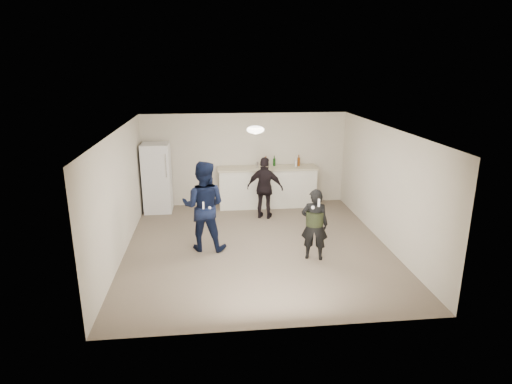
{
  "coord_description": "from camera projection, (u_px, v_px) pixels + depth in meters",
  "views": [
    {
      "loc": [
        -0.93,
        -8.38,
        3.72
      ],
      "look_at": [
        0.0,
        0.2,
        1.15
      ],
      "focal_mm": 30.0,
      "sensor_mm": 36.0,
      "label": 1
    }
  ],
  "objects": [
    {
      "name": "camo_shorts",
      "position": [
        315.0,
        218.0,
        8.33
      ],
      "size": [
        0.34,
        0.34,
        0.28
      ],
      "primitive_type": "cylinder",
      "color": "#273618",
      "rests_on": "woman"
    },
    {
      "name": "counter",
      "position": [
        267.0,
        188.0,
        11.6
      ],
      "size": [
        2.6,
        0.56,
        1.05
      ],
      "primitive_type": "cube",
      "color": "white",
      "rests_on": "floor"
    },
    {
      "name": "remote_man",
      "position": [
        203.0,
        205.0,
        8.47
      ],
      "size": [
        0.04,
        0.04,
        0.15
      ],
      "primitive_type": "cube",
      "color": "white",
      "rests_on": "man"
    },
    {
      "name": "bottle_cluster",
      "position": [
        283.0,
        162.0,
        11.56
      ],
      "size": [
        0.96,
        0.22,
        0.23
      ],
      "color": "white",
      "rests_on": "counter_top"
    },
    {
      "name": "woman",
      "position": [
        315.0,
        224.0,
        8.37
      ],
      "size": [
        0.6,
        0.48,
        1.45
      ],
      "primitive_type": "imported",
      "rotation": [
        0.0,
        0.0,
        2.85
      ],
      "color": "black",
      "rests_on": "floor"
    },
    {
      "name": "wall_front",
      "position": [
        281.0,
        250.0,
        5.93
      ],
      "size": [
        6.0,
        0.0,
        6.0
      ],
      "primitive_type": "plane",
      "rotation": [
        -1.57,
        0.0,
        0.0
      ],
      "color": "beige",
      "rests_on": "floor"
    },
    {
      "name": "man",
      "position": [
        204.0,
        206.0,
        8.77
      ],
      "size": [
        1.04,
        0.89,
        1.88
      ],
      "primitive_type": "imported",
      "rotation": [
        0.0,
        0.0,
        2.93
      ],
      "color": "#0F1C42",
      "rests_on": "floor"
    },
    {
      "name": "ceiling",
      "position": [
        257.0,
        129.0,
        8.43
      ],
      "size": [
        6.0,
        6.0,
        0.0
      ],
      "primitive_type": "plane",
      "rotation": [
        3.14,
        0.0,
        0.0
      ],
      "color": "silver",
      "rests_on": "wall_back"
    },
    {
      "name": "wall_right",
      "position": [
        386.0,
        186.0,
        9.07
      ],
      "size": [
        0.0,
        6.0,
        6.0
      ],
      "primitive_type": "plane",
      "rotation": [
        1.57,
        0.0,
        -1.57
      ],
      "color": "beige",
      "rests_on": "floor"
    },
    {
      "name": "floor",
      "position": [
        257.0,
        246.0,
        9.14
      ],
      "size": [
        6.0,
        6.0,
        0.0
      ],
      "primitive_type": "plane",
      "color": "#6B5B4C",
      "rests_on": "ground"
    },
    {
      "name": "remote_woman",
      "position": [
        319.0,
        203.0,
        7.98
      ],
      "size": [
        0.04,
        0.04,
        0.15
      ],
      "primitive_type": "cube",
      "color": "white",
      "rests_on": "woman"
    },
    {
      "name": "wall_left",
      "position": [
        120.0,
        194.0,
        8.5
      ],
      "size": [
        0.0,
        6.0,
        6.0
      ],
      "primitive_type": "plane",
      "rotation": [
        1.57,
        0.0,
        1.57
      ],
      "color": "beige",
      "rests_on": "floor"
    },
    {
      "name": "spectator",
      "position": [
        265.0,
        188.0,
        10.63
      ],
      "size": [
        0.99,
        0.66,
        1.56
      ],
      "primitive_type": "imported",
      "rotation": [
        0.0,
        0.0,
        2.8
      ],
      "color": "black",
      "rests_on": "floor"
    },
    {
      "name": "counter_top",
      "position": [
        268.0,
        168.0,
        11.44
      ],
      "size": [
        2.68,
        0.64,
        0.04
      ],
      "primitive_type": "cube",
      "color": "beige",
      "rests_on": "counter"
    },
    {
      "name": "nunchuk_man",
      "position": [
        210.0,
        208.0,
        8.53
      ],
      "size": [
        0.07,
        0.07,
        0.07
      ],
      "primitive_type": "sphere",
      "color": "white",
      "rests_on": "man"
    },
    {
      "name": "nunchuk_woman",
      "position": [
        313.0,
        207.0,
        8.03
      ],
      "size": [
        0.07,
        0.07,
        0.07
      ],
      "primitive_type": "sphere",
      "color": "white",
      "rests_on": "woman"
    },
    {
      "name": "fridge",
      "position": [
        157.0,
        178.0,
        11.12
      ],
      "size": [
        0.7,
        0.7,
        1.8
      ],
      "primitive_type": "cube",
      "color": "white",
      "rests_on": "floor"
    },
    {
      "name": "fridge_handle",
      "position": [
        166.0,
        166.0,
        10.68
      ],
      "size": [
        0.02,
        0.02,
        0.6
      ],
      "primitive_type": "cylinder",
      "color": "silver",
      "rests_on": "fridge"
    },
    {
      "name": "ceiling_dome",
      "position": [
        255.0,
        130.0,
        8.73
      ],
      "size": [
        0.36,
        0.36,
        0.16
      ],
      "primitive_type": "ellipsoid",
      "color": "white",
      "rests_on": "ceiling"
    },
    {
      "name": "wall_back",
      "position": [
        245.0,
        159.0,
        11.64
      ],
      "size": [
        6.0,
        0.0,
        6.0
      ],
      "primitive_type": "plane",
      "rotation": [
        1.57,
        0.0,
        0.0
      ],
      "color": "beige",
      "rests_on": "floor"
    },
    {
      "name": "shaker",
      "position": [
        257.0,
        165.0,
        11.37
      ],
      "size": [
        0.08,
        0.08,
        0.17
      ],
      "primitive_type": "cylinder",
      "color": "silver",
      "rests_on": "counter_top"
    }
  ]
}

